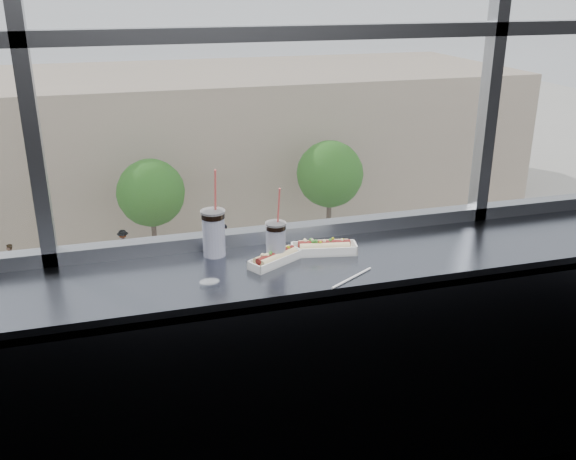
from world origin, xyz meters
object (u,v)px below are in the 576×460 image
object	(u,v)px
car_near_d	(308,346)
car_near_c	(169,371)
hotdog_tray_left	(276,258)
car_near_e	(494,320)
soda_cup_left	(214,231)
car_far_b	(179,267)
hotdog_tray_right	(324,247)
tree_center	(151,193)
wrapper	(209,282)
loose_straw	(352,278)
soda_cup_right	(276,240)
pedestrian_c	(225,237)
pedestrian_a	(10,257)
tree_right	(330,174)
pedestrian_b	(123,241)
car_far_c	(372,247)

from	to	relation	value
car_near_d	car_near_c	size ratio (longest dim) A/B	1.12
hotdog_tray_left	car_near_e	xyz separation A→B (m)	(13.03, 16.26, -11.04)
soda_cup_left	car_far_b	bearing A→B (deg)	84.75
hotdog_tray_right	tree_center	xyz separation A→B (m)	(1.02, 28.21, -8.58)
wrapper	loose_straw	bearing A→B (deg)	-11.33
loose_straw	soda_cup_right	bearing A→B (deg)	102.13
pedestrian_c	car_near_d	bearing A→B (deg)	-176.04
pedestrian_a	tree_right	world-z (taller)	tree_right
soda_cup_right	loose_straw	size ratio (longest dim) A/B	1.32
car_near_e	soda_cup_right	bearing A→B (deg)	137.05
wrapper	car_near_d	distance (m)	20.51
hotdog_tray_left	pedestrian_b	xyz separation A→B (m)	(-0.28, 28.74, -11.16)
hotdog_tray_right	car_far_c	bearing A→B (deg)	76.02
hotdog_tray_right	soda_cup_left	world-z (taller)	soda_cup_left
pedestrian_c	tree_center	xyz separation A→B (m)	(-3.47, 0.60, 2.48)
soda_cup_left	tree_right	bearing A→B (deg)	69.02
wrapper	tree_center	bearing A→B (deg)	86.87
wrapper	hotdog_tray_left	bearing A→B (deg)	21.80
pedestrian_b	hotdog_tray_right	bearing A→B (deg)	91.02
loose_straw	pedestrian_c	distance (m)	30.33
soda_cup_left	soda_cup_right	distance (m)	0.27
loose_straw	wrapper	bearing A→B (deg)	137.18
soda_cup_left	soda_cup_right	size ratio (longest dim) A/B	1.18
pedestrian_c	tree_right	xyz separation A→B (m)	(5.83, 0.60, 2.68)
hotdog_tray_left	car_far_b	distance (m)	26.67
hotdog_tray_right	pedestrian_c	xyz separation A→B (m)	(4.49, 27.61, -11.07)
hotdog_tray_left	car_near_d	world-z (taller)	hotdog_tray_left
car_near_d	car_far_c	size ratio (longest dim) A/B	1.14
loose_straw	tree_center	distance (m)	29.76
soda_cup_right	tree_right	bearing A→B (deg)	69.53
wrapper	car_near_c	xyz separation A→B (m)	(0.94, 16.38, -11.02)
hotdog_tray_left	soda_cup_right	bearing A→B (deg)	42.56
soda_cup_right	car_near_c	world-z (taller)	soda_cup_right
car_far_b	pedestrian_c	xyz separation A→B (m)	(2.74, 3.40, -0.15)
car_near_e	pedestrian_a	bearing A→B (deg)	53.33
hotdog_tray_left	hotdog_tray_right	world-z (taller)	hotdog_tray_right
soda_cup_right	car_near_c	bearing A→B (deg)	87.75
car_near_c	tree_right	distance (m)	15.78
soda_cup_right	car_near_c	size ratio (longest dim) A/B	0.05
soda_cup_right	pedestrian_b	xyz separation A→B (m)	(-0.29, 28.71, -11.23)
hotdog_tray_right	loose_straw	size ratio (longest dim) A/B	1.18
soda_cup_left	car_near_d	bearing A→B (deg)	70.39
car_near_d	car_far_b	bearing A→B (deg)	15.80
car_far_b	pedestrian_a	bearing A→B (deg)	55.61
car_near_c	car_near_e	xyz separation A→B (m)	(12.38, 0.00, -0.01)
car_near_d	car_near_e	bearing A→B (deg)	-97.98
hotdog_tray_right	tree_right	distance (m)	31.19
car_far_b	tree_right	xyz separation A→B (m)	(8.56, 4.00, 2.53)
car_near_e	tree_center	size ratio (longest dim) A/B	1.17
car_far_c	pedestrian_a	distance (m)	17.33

